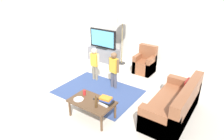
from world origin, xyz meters
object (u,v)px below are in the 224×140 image
(tv_remote, at_px, (97,99))
(bottle, at_px, (96,102))
(tv, at_px, (103,39))
(child_center, at_px, (114,67))
(book_stack, at_px, (106,101))
(tv_stand, at_px, (103,54))
(armchair, at_px, (145,64))
(child_near_tv, at_px, (95,61))
(floor_lamp, at_px, (122,21))
(soda_can, at_px, (84,93))
(coffee_table, at_px, (92,103))
(plate, at_px, (79,99))
(couch, at_px, (176,106))

(tv_remote, bearing_deg, bottle, -85.39)
(tv, distance_m, child_center, 2.10)
(book_stack, bearing_deg, child_center, 117.54)
(tv_stand, xyz_separation_m, child_center, (1.48, -1.49, 0.40))
(tv, height_order, armchair, tv)
(child_near_tv, distance_m, bottle, 2.07)
(tv_stand, height_order, child_center, child_center)
(book_stack, bearing_deg, floor_lamp, 116.08)
(child_near_tv, bearing_deg, soda_can, -59.52)
(tv_remote, distance_m, soda_can, 0.35)
(armchair, bearing_deg, coffee_table, -88.42)
(bottle, bearing_deg, tv_stand, 124.44)
(tv, xyz_separation_m, floor_lamp, (0.72, 0.17, 0.70))
(tv_stand, height_order, coffee_table, tv_stand)
(plate, bearing_deg, coffee_table, 23.22)
(bottle, relative_size, tv_remote, 1.65)
(child_near_tv, xyz_separation_m, child_center, (0.76, -0.09, 0.03))
(soda_can, bearing_deg, child_near_tv, 120.48)
(child_near_tv, relative_size, plate, 4.62)
(plate, bearing_deg, bottle, -0.00)
(couch, relative_size, coffee_table, 1.80)
(armchair, relative_size, child_near_tv, 0.89)
(tv_stand, distance_m, book_stack, 3.52)
(child_near_tv, height_order, tv_remote, child_near_tv)
(tv, bearing_deg, tv_stand, 90.00)
(coffee_table, relative_size, tv_remote, 5.88)
(couch, xyz_separation_m, armchair, (-1.61, 1.79, 0.01))
(book_stack, bearing_deg, plate, -159.86)
(armchair, relative_size, tv_remote, 5.29)
(coffee_table, bearing_deg, armchair, 91.58)
(couch, relative_size, child_center, 1.68)
(child_near_tv, bearing_deg, plate, -62.53)
(child_near_tv, relative_size, bottle, 3.62)
(coffee_table, xyz_separation_m, tv_remote, (0.05, 0.12, 0.06))
(tv_stand, distance_m, tv, 0.60)
(tv, distance_m, child_near_tv, 1.58)
(child_near_tv, relative_size, coffee_table, 1.02)
(armchair, height_order, soda_can, armchair)
(tv_stand, bearing_deg, soda_can, -61.07)
(coffee_table, bearing_deg, tv_stand, 122.53)
(coffee_table, bearing_deg, book_stack, 17.33)
(floor_lamp, xyz_separation_m, coffee_table, (1.11, -3.03, -1.17))
(tv_remote, bearing_deg, child_near_tv, 99.88)
(child_near_tv, xyz_separation_m, soda_can, (0.81, -1.37, -0.13))
(child_near_tv, bearing_deg, tv, 117.72)
(floor_lamp, height_order, book_stack, floor_lamp)
(child_center, distance_m, soda_can, 1.29)
(coffee_table, height_order, tv_remote, tv_remote)
(couch, xyz_separation_m, coffee_table, (-1.53, -1.04, 0.08))
(tv_stand, xyz_separation_m, tv, (0.00, -0.02, 0.60))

